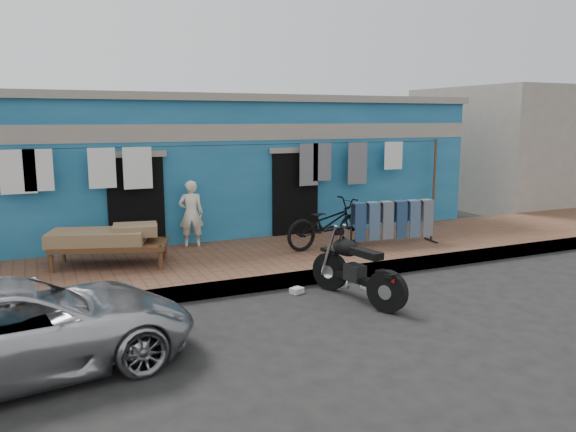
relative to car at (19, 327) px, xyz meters
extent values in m
plane|color=black|center=(4.28, 0.22, -0.56)|extent=(80.00, 80.00, 0.00)
cube|color=brown|center=(4.28, 3.22, -0.43)|extent=(28.00, 3.00, 0.25)
cube|color=gray|center=(4.28, 1.77, -0.43)|extent=(28.00, 0.10, 0.25)
cube|color=#1A5881|center=(4.28, 7.22, 1.04)|extent=(12.00, 5.00, 3.20)
cube|color=#9E9384|center=(4.28, 4.78, 1.99)|extent=(12.00, 0.14, 0.35)
cube|color=#9E9384|center=(4.28, 7.22, 2.72)|extent=(12.20, 5.20, 0.16)
cube|color=black|center=(2.08, 4.70, 0.49)|extent=(1.10, 0.10, 2.10)
cube|color=black|center=(5.58, 4.70, 0.49)|extent=(1.10, 0.10, 2.10)
cube|color=#9E9384|center=(15.28, 7.22, 1.34)|extent=(6.00, 5.00, 3.80)
cylinder|color=brown|center=(9.28, 4.47, 0.74)|extent=(0.06, 0.06, 2.10)
cylinder|color=black|center=(4.28, 4.47, 1.74)|extent=(10.00, 0.01, 0.01)
cube|color=silver|center=(0.00, 4.47, 1.35)|extent=(0.60, 0.02, 0.80)
cube|color=silver|center=(0.34, 4.47, 1.36)|extent=(0.50, 0.02, 0.76)
cube|color=silver|center=(1.44, 4.47, 1.36)|extent=(0.50, 0.02, 0.77)
cube|color=silver|center=(2.10, 4.47, 1.34)|extent=(0.55, 0.02, 0.81)
cube|color=slate|center=(5.81, 4.47, 1.28)|extent=(0.45, 0.02, 0.93)
cube|color=slate|center=(6.14, 4.47, 1.32)|extent=(0.45, 0.02, 0.84)
cube|color=slate|center=(7.06, 4.47, 1.27)|extent=(0.50, 0.02, 0.96)
cube|color=silver|center=(8.04, 4.47, 1.42)|extent=(0.50, 0.02, 0.65)
imported|color=#B2B2B7|center=(0.00, 0.00, 0.00)|extent=(4.17, 2.37, 1.11)
imported|color=beige|center=(3.12, 4.42, 0.38)|extent=(0.55, 0.42, 1.37)
imported|color=black|center=(5.59, 3.20, 0.30)|extent=(1.95, 0.90, 1.22)
cube|color=silver|center=(4.08, 1.42, -0.51)|extent=(0.25, 0.22, 0.09)
cube|color=silver|center=(4.95, 1.42, -0.51)|extent=(0.21, 0.21, 0.09)
cube|color=silver|center=(5.27, 1.15, -0.52)|extent=(0.17, 0.20, 0.07)
camera|label=1|loc=(0.27, -6.62, 2.29)|focal=35.00mm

